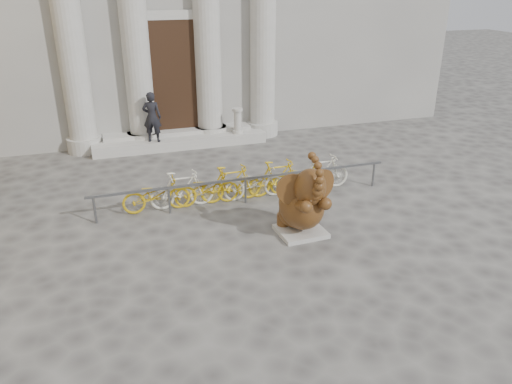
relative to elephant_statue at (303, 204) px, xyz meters
name	(u,v)px	position (x,y,z in m)	size (l,w,h in m)	color
ground	(267,293)	(-1.53, -1.99, -0.77)	(80.00, 80.00, 0.00)	#474442
entrance_steps	(180,141)	(-1.53, 7.41, -0.59)	(6.00, 1.20, 0.36)	#A8A59E
elephant_statue	(303,204)	(0.00, 0.00, 0.00)	(1.42, 1.58, 2.12)	#A8A59E
bike_rack	(242,182)	(-0.75, 2.30, -0.27)	(8.00, 0.53, 1.00)	slate
pedestrian	(152,117)	(-2.48, 7.06, 0.44)	(0.62, 0.40, 1.69)	black
balustrade_post	(238,122)	(0.50, 7.11, 0.00)	(0.37, 0.37, 0.90)	#A8A59E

